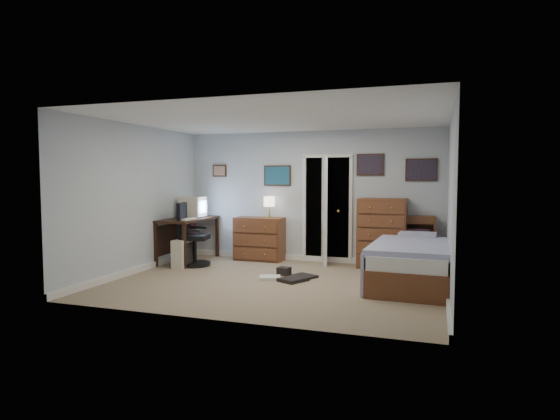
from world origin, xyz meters
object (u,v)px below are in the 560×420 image
Objects in this scene: tall_dresser at (382,233)px; bed at (412,263)px; office_chair at (191,241)px; computer_desk at (184,228)px; low_dresser at (260,239)px.

bed is at bearing -63.88° from tall_dresser.
computer_desk is at bearing 122.20° from office_chair.
tall_dresser reaches higher than low_dresser.
low_dresser is 2.37m from tall_dresser.
tall_dresser is at bearing 2.65° from office_chair.
office_chair is at bearing 177.75° from bed.
tall_dresser is (3.33, 0.93, 0.18)m from office_chair.
low_dresser is at bearing 21.73° from computer_desk.
computer_desk is 4.35m from bed.
low_dresser is 0.76× the size of tall_dresser.
computer_desk is 0.67× the size of bed.
tall_dresser is 0.57× the size of bed.
office_chair is at bearing -46.11° from computer_desk.
office_chair is 3.46m from tall_dresser.
office_chair is 3.92m from bed.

